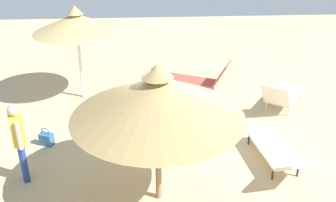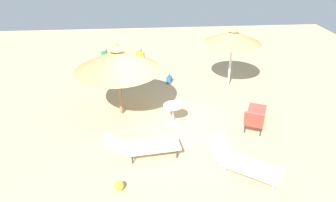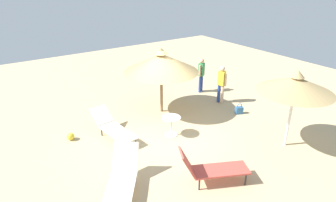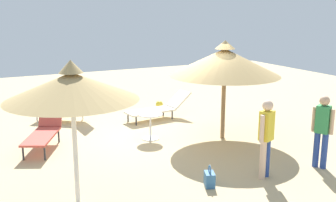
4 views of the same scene
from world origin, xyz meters
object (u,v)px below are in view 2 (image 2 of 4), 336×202
lounge_chair_back (242,161)px  side_table_round (173,111)px  lounge_chair_far_left (255,116)px  beach_ball (119,186)px  person_standing_far_right (140,62)px  person_standing_near_left (106,63)px  handbag (169,79)px  parasol_umbrella_center (117,60)px  lounge_chair_edge (142,146)px  parasol_umbrella_front (233,37)px

lounge_chair_back → side_table_round: (2.61, 1.55, 0.07)m
lounge_chair_far_left → beach_ball: lounge_chair_far_left is taller
person_standing_far_right → person_standing_near_left: bearing=85.7°
lounge_chair_far_left → person_standing_near_left: size_ratio=1.20×
person_standing_near_left → handbag: size_ratio=3.66×
person_standing_near_left → lounge_chair_back: bearing=-146.1°
parasol_umbrella_center → lounge_chair_edge: 3.04m
parasol_umbrella_center → person_standing_near_left: (2.66, 0.73, -1.13)m
lounge_chair_edge → parasol_umbrella_front: bearing=-39.8°
person_standing_far_right → beach_ball: 6.34m
parasol_umbrella_center → lounge_chair_back: 5.00m
parasol_umbrella_front → beach_ball: (-5.64, 4.24, -1.98)m
side_table_round → person_standing_near_left: bearing=36.1°
side_table_round → lounge_chair_back: bearing=-149.2°
parasol_umbrella_front → person_standing_near_left: parasol_umbrella_front is taller
person_standing_far_right → side_table_round: (-3.31, -1.07, -0.45)m
person_standing_near_left → side_table_round: size_ratio=2.34×
lounge_chair_back → person_standing_far_right: (5.91, 2.63, 0.52)m
parasol_umbrella_center → beach_ball: 4.18m
lounge_chair_edge → person_standing_near_left: (5.11, 1.44, 0.53)m
person_standing_far_right → side_table_round: bearing=-162.1°
lounge_chair_far_left → person_standing_far_right: bearing=43.4°
lounge_chair_edge → handbag: bearing=-13.8°
person_standing_far_right → parasol_umbrella_center: bearing=164.9°
lounge_chair_back → beach_ball: (-0.35, 3.19, -0.27)m
parasol_umbrella_front → lounge_chair_edge: parasol_umbrella_front is taller
lounge_chair_edge → side_table_round: size_ratio=3.17×
lounge_chair_far_left → parasol_umbrella_center: bearing=73.0°
person_standing_near_left → lounge_chair_edge: bearing=-164.2°
parasol_umbrella_front → lounge_chair_edge: size_ratio=1.18×
handbag → lounge_chair_far_left: bearing=-146.8°
side_table_round → beach_ball: size_ratio=2.71×
beach_ball → parasol_umbrella_center: bearing=1.9°
person_standing_near_left → parasol_umbrella_center: bearing=-164.6°
lounge_chair_far_left → person_standing_far_right: 5.37m
lounge_chair_far_left → beach_ball: size_ratio=7.64×
lounge_chair_edge → beach_ball: (-1.27, 0.59, -0.25)m
lounge_chair_back → beach_ball: size_ratio=7.59×
person_standing_near_left → beach_ball: 6.48m
handbag → beach_ball: size_ratio=1.73×
parasol_umbrella_front → beach_ball: 7.33m
lounge_chair_back → side_table_round: lounge_chair_back is taller
parasol_umbrella_front → side_table_round: (-2.69, 2.60, -1.64)m
lounge_chair_back → person_standing_far_right: person_standing_far_right is taller
parasol_umbrella_center → parasol_umbrella_front: bearing=-66.2°
lounge_chair_back → person_standing_near_left: (6.02, 4.05, 0.50)m
person_standing_near_left → beach_ball: person_standing_near_left is taller
lounge_chair_edge → side_table_round: (1.69, -1.05, 0.10)m
person_standing_far_right → beach_ball: person_standing_far_right is taller
person_standing_near_left → side_table_round: bearing=-143.9°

